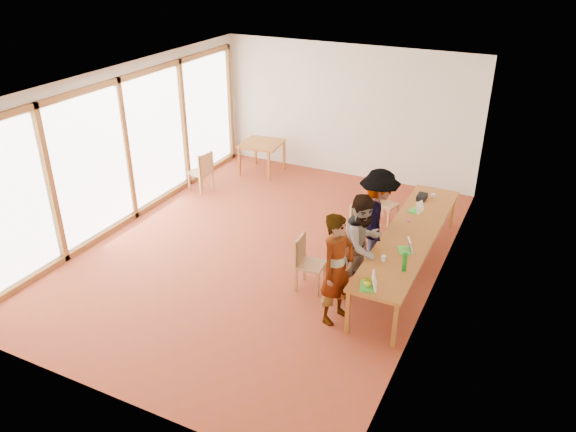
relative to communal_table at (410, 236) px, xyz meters
name	(u,v)px	position (x,y,z in m)	size (l,w,h in m)	color
ground	(265,249)	(-2.50, -0.37, -0.70)	(8.00, 8.00, 0.00)	#9A3C25
wall_back	(347,112)	(-2.50, 3.63, 0.80)	(6.00, 0.10, 3.00)	beige
wall_front	(93,295)	(-2.50, -4.37, 0.80)	(6.00, 0.10, 3.00)	beige
wall_right	(442,206)	(0.50, -0.37, 0.80)	(0.10, 8.00, 3.00)	beige
window_wall	(125,146)	(-5.46, -0.37, 0.80)	(0.10, 8.00, 3.00)	white
ceiling	(261,82)	(-2.50, -0.37, 2.32)	(6.00, 8.00, 0.04)	white
communal_table	(410,236)	(0.00, 0.00, 0.00)	(0.80, 4.00, 0.75)	#A26624
side_table	(262,146)	(-4.28, 2.83, -0.03)	(0.90, 0.90, 0.75)	#A26624
chair_near	(305,257)	(-1.36, -1.13, -0.15)	(0.44, 0.44, 0.48)	tan
chair_mid	(363,221)	(-0.96, 0.44, -0.16)	(0.47, 0.47, 0.47)	tan
chair_far	(360,219)	(-1.05, 0.58, -0.21)	(0.49, 0.49, 0.43)	tan
chair_empty	(383,198)	(-0.96, 1.65, -0.21)	(0.46, 0.46, 0.43)	tan
chair_spare	(203,168)	(-4.90, 1.30, -0.15)	(0.51, 0.51, 0.48)	tan
person_near	(337,269)	(-0.62, -1.70, 0.15)	(0.62, 0.41, 1.70)	gray
person_mid	(363,245)	(-0.52, -0.86, 0.13)	(0.81, 0.63, 1.67)	gray
person_far	(377,220)	(-0.57, -0.02, 0.17)	(1.13, 0.65, 1.75)	gray
laptop_near	(371,284)	(-0.09, -1.79, 0.11)	(0.29, 0.31, 0.22)	#47CC3B
laptop_mid	(407,248)	(0.10, -0.60, 0.10)	(0.29, 0.30, 0.20)	#47CC3B
laptop_far	(417,209)	(-0.11, 0.81, 0.10)	(0.25, 0.27, 0.20)	#47CC3B
yellow_mug	(368,283)	(-0.13, -1.77, 0.10)	(0.13, 0.13, 0.11)	#F6F634
green_bottle	(405,262)	(0.21, -1.16, 0.19)	(0.07, 0.07, 0.28)	#167F20
clear_glass	(383,258)	(-0.14, -1.04, 0.09)	(0.07, 0.07, 0.09)	silver
condiment_cup	(433,195)	(0.00, 1.56, 0.08)	(0.08, 0.08, 0.06)	white
pink_phone	(409,220)	(-0.13, 0.42, 0.05)	(0.05, 0.10, 0.01)	#C6306A
black_pouch	(422,197)	(-0.16, 1.37, 0.09)	(0.16, 0.26, 0.09)	black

